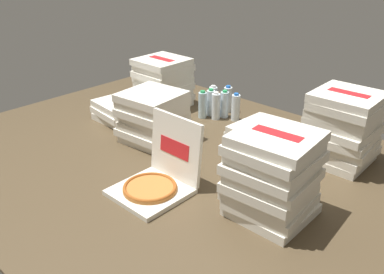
{
  "coord_description": "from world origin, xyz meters",
  "views": [
    {
      "loc": [
        1.66,
        -1.61,
        1.26
      ],
      "look_at": [
        0.06,
        0.1,
        0.14
      ],
      "focal_mm": 38.37,
      "sensor_mm": 36.0,
      "label": 1
    }
  ],
  "objects_px": {
    "water_bottle_1": "(213,99)",
    "water_bottle_5": "(203,105)",
    "water_bottle_2": "(216,106)",
    "open_pizza_box": "(158,177)",
    "pizza_stack_right_mid": "(124,110)",
    "water_bottle_0": "(224,104)",
    "pizza_stack_left_near": "(163,82)",
    "pizza_stack_center_far": "(343,128)",
    "pizza_stack_left_far": "(272,175)",
    "water_bottle_4": "(236,107)",
    "pizza_stack_right_near": "(153,117)",
    "water_bottle_6": "(228,99)",
    "water_bottle_3": "(211,103)",
    "pizza_stack_center_near": "(265,137)"
  },
  "relations": [
    {
      "from": "pizza_stack_left_near",
      "to": "water_bottle_6",
      "type": "relative_size",
      "value": 1.89
    },
    {
      "from": "pizza_stack_left_near",
      "to": "water_bottle_3",
      "type": "bearing_deg",
      "value": 13.44
    },
    {
      "from": "pizza_stack_right_mid",
      "to": "water_bottle_2",
      "type": "distance_m",
      "value": 0.72
    },
    {
      "from": "water_bottle_1",
      "to": "water_bottle_5",
      "type": "xyz_separation_m",
      "value": [
        0.02,
        -0.15,
        0.0
      ]
    },
    {
      "from": "pizza_stack_right_mid",
      "to": "pizza_stack_center_far",
      "type": "bearing_deg",
      "value": 18.29
    },
    {
      "from": "water_bottle_0",
      "to": "water_bottle_2",
      "type": "bearing_deg",
      "value": -106.85
    },
    {
      "from": "pizza_stack_center_far",
      "to": "water_bottle_4",
      "type": "distance_m",
      "value": 0.89
    },
    {
      "from": "pizza_stack_right_near",
      "to": "water_bottle_6",
      "type": "height_order",
      "value": "pizza_stack_right_near"
    },
    {
      "from": "pizza_stack_left_far",
      "to": "water_bottle_3",
      "type": "height_order",
      "value": "pizza_stack_left_far"
    },
    {
      "from": "water_bottle_1",
      "to": "water_bottle_5",
      "type": "distance_m",
      "value": 0.16
    },
    {
      "from": "water_bottle_6",
      "to": "water_bottle_0",
      "type": "bearing_deg",
      "value": -63.97
    },
    {
      "from": "water_bottle_2",
      "to": "water_bottle_0",
      "type": "bearing_deg",
      "value": 73.15
    },
    {
      "from": "pizza_stack_left_near",
      "to": "water_bottle_0",
      "type": "xyz_separation_m",
      "value": [
        0.54,
        0.15,
        -0.1
      ]
    },
    {
      "from": "pizza_stack_right_mid",
      "to": "pizza_stack_left_near",
      "type": "height_order",
      "value": "pizza_stack_left_near"
    },
    {
      "from": "pizza_stack_right_mid",
      "to": "water_bottle_5",
      "type": "xyz_separation_m",
      "value": [
        0.43,
        0.44,
        0.03
      ]
    },
    {
      "from": "pizza_stack_left_near",
      "to": "pizza_stack_center_far",
      "type": "distance_m",
      "value": 1.53
    },
    {
      "from": "pizza_stack_right_mid",
      "to": "pizza_stack_left_near",
      "type": "distance_m",
      "value": 0.44
    },
    {
      "from": "pizza_stack_left_near",
      "to": "pizza_stack_center_far",
      "type": "xyz_separation_m",
      "value": [
        1.52,
        0.09,
        0.03
      ]
    },
    {
      "from": "water_bottle_6",
      "to": "water_bottle_1",
      "type": "bearing_deg",
      "value": -138.59
    },
    {
      "from": "water_bottle_2",
      "to": "water_bottle_6",
      "type": "relative_size",
      "value": 1.0
    },
    {
      "from": "pizza_stack_left_far",
      "to": "pizza_stack_right_near",
      "type": "bearing_deg",
      "value": 170.63
    },
    {
      "from": "pizza_stack_center_near",
      "to": "pizza_stack_center_far",
      "type": "bearing_deg",
      "value": 19.7
    },
    {
      "from": "pizza_stack_left_far",
      "to": "pizza_stack_center_near",
      "type": "xyz_separation_m",
      "value": [
        -0.45,
        0.62,
        -0.15
      ]
    },
    {
      "from": "pizza_stack_right_near",
      "to": "water_bottle_5",
      "type": "bearing_deg",
      "value": 92.64
    },
    {
      "from": "pizza_stack_right_mid",
      "to": "pizza_stack_right_near",
      "type": "height_order",
      "value": "pizza_stack_right_near"
    },
    {
      "from": "pizza_stack_left_far",
      "to": "pizza_stack_center_far",
      "type": "bearing_deg",
      "value": 89.81
    },
    {
      "from": "pizza_stack_center_near",
      "to": "water_bottle_0",
      "type": "xyz_separation_m",
      "value": [
        -0.53,
        0.23,
        0.03
      ]
    },
    {
      "from": "pizza_stack_right_near",
      "to": "water_bottle_3",
      "type": "xyz_separation_m",
      "value": [
        -0.01,
        0.62,
        -0.07
      ]
    },
    {
      "from": "pizza_stack_left_far",
      "to": "water_bottle_4",
      "type": "bearing_deg",
      "value": 135.82
    },
    {
      "from": "water_bottle_0",
      "to": "water_bottle_1",
      "type": "bearing_deg",
      "value": 169.02
    },
    {
      "from": "water_bottle_1",
      "to": "water_bottle_3",
      "type": "relative_size",
      "value": 1.0
    },
    {
      "from": "open_pizza_box",
      "to": "water_bottle_1",
      "type": "bearing_deg",
      "value": 116.16
    },
    {
      "from": "pizza_stack_right_near",
      "to": "water_bottle_2",
      "type": "xyz_separation_m",
      "value": [
        0.07,
        0.59,
        -0.07
      ]
    },
    {
      "from": "pizza_stack_right_mid",
      "to": "water_bottle_1",
      "type": "xyz_separation_m",
      "value": [
        0.4,
        0.6,
        0.03
      ]
    },
    {
      "from": "water_bottle_0",
      "to": "water_bottle_4",
      "type": "distance_m",
      "value": 0.11
    },
    {
      "from": "pizza_stack_center_far",
      "to": "pizza_stack_center_near",
      "type": "bearing_deg",
      "value": -160.3
    },
    {
      "from": "pizza_stack_left_far",
      "to": "pizza_stack_center_far",
      "type": "xyz_separation_m",
      "value": [
        0.0,
        0.78,
        0.0
      ]
    },
    {
      "from": "pizza_stack_center_far",
      "to": "water_bottle_4",
      "type": "relative_size",
      "value": 2.06
    },
    {
      "from": "water_bottle_2",
      "to": "open_pizza_box",
      "type": "bearing_deg",
      "value": -66.98
    },
    {
      "from": "pizza_stack_right_near",
      "to": "water_bottle_5",
      "type": "xyz_separation_m",
      "value": [
        -0.02,
        0.54,
        -0.07
      ]
    },
    {
      "from": "pizza_stack_right_mid",
      "to": "pizza_stack_right_near",
      "type": "bearing_deg",
      "value": -12.03
    },
    {
      "from": "pizza_stack_right_mid",
      "to": "water_bottle_5",
      "type": "relative_size",
      "value": 1.91
    },
    {
      "from": "water_bottle_5",
      "to": "pizza_stack_center_near",
      "type": "bearing_deg",
      "value": -8.74
    },
    {
      "from": "pizza_stack_right_mid",
      "to": "water_bottle_3",
      "type": "xyz_separation_m",
      "value": [
        0.44,
        0.52,
        0.03
      ]
    },
    {
      "from": "pizza_stack_left_near",
      "to": "water_bottle_1",
      "type": "bearing_deg",
      "value": 24.19
    },
    {
      "from": "open_pizza_box",
      "to": "pizza_stack_right_near",
      "type": "bearing_deg",
      "value": 140.3
    },
    {
      "from": "water_bottle_0",
      "to": "water_bottle_6",
      "type": "height_order",
      "value": "same"
    },
    {
      "from": "pizza_stack_right_mid",
      "to": "water_bottle_0",
      "type": "bearing_deg",
      "value": 46.27
    },
    {
      "from": "open_pizza_box",
      "to": "water_bottle_4",
      "type": "height_order",
      "value": "open_pizza_box"
    },
    {
      "from": "pizza_stack_right_mid",
      "to": "water_bottle_3",
      "type": "bearing_deg",
      "value": 49.73
    }
  ]
}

